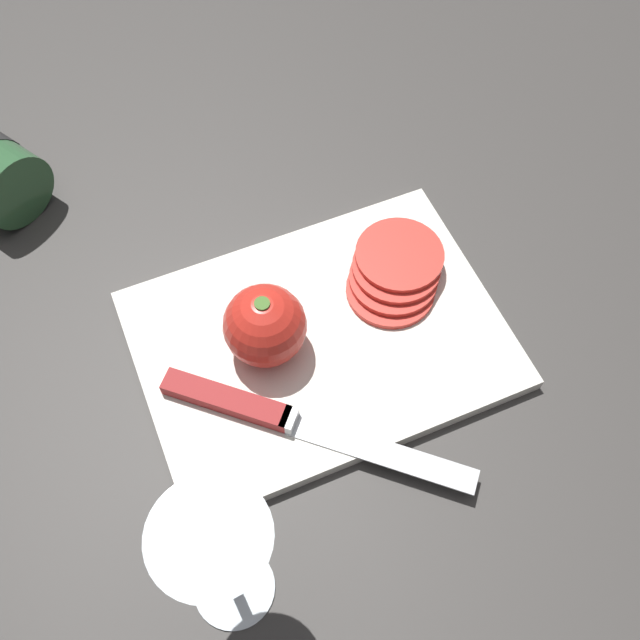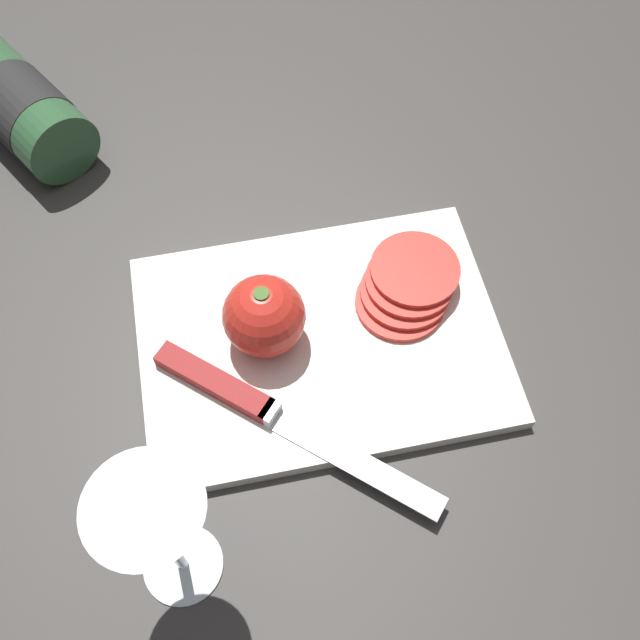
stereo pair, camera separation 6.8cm
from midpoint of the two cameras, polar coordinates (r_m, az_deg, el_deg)
name	(u,v)px [view 1 (the left image)]	position (r m, az deg, el deg)	size (l,w,h in m)	color
ground_plane	(336,328)	(0.73, -1.40, -0.85)	(3.00, 3.00, 0.00)	#383533
cutting_board	(320,340)	(0.71, -2.72, -1.75)	(0.34, 0.25, 0.01)	silver
wine_glass	(217,554)	(0.54, -11.62, -17.40)	(0.08, 0.08, 0.17)	silver
whole_tomato	(266,328)	(0.67, -7.03, -0.86)	(0.08, 0.08, 0.08)	red
knife	(256,410)	(0.67, -7.81, -7.06)	(0.23, 0.21, 0.01)	silver
tomato_slice_stack_near	(395,272)	(0.73, 3.10, 3.44)	(0.11, 0.11, 0.02)	red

